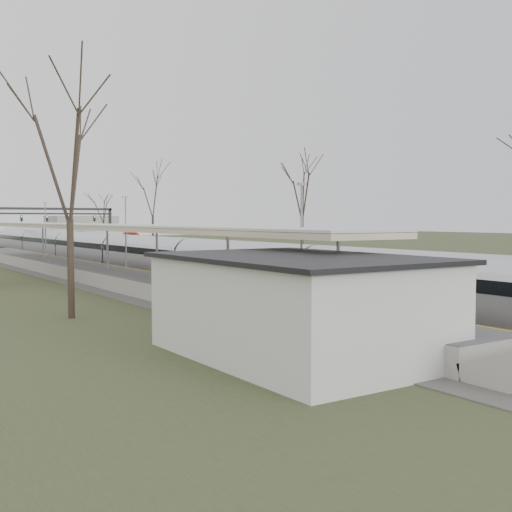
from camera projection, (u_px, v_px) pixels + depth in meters
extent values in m
cube|color=#474442|center=(119.00, 261.00, 66.55)|extent=(24.00, 160.00, 0.10)
cube|color=#4C3828|center=(61.00, 263.00, 63.24)|extent=(2.60, 160.00, 0.06)
cube|color=gray|center=(53.00, 263.00, 62.84)|extent=(0.07, 160.00, 0.12)
cube|color=gray|center=(68.00, 262.00, 63.63)|extent=(0.07, 160.00, 0.12)
cube|color=#4C3828|center=(95.00, 262.00, 65.17)|extent=(2.60, 160.00, 0.06)
cube|color=gray|center=(88.00, 261.00, 64.77)|extent=(0.07, 160.00, 0.12)
cube|color=gray|center=(102.00, 261.00, 65.56)|extent=(0.07, 160.00, 0.12)
cube|color=#4C3828|center=(128.00, 261.00, 67.10)|extent=(2.60, 160.00, 0.06)
cube|color=gray|center=(121.00, 260.00, 66.70)|extent=(0.07, 160.00, 0.12)
cube|color=gray|center=(134.00, 260.00, 67.50)|extent=(0.07, 160.00, 0.12)
cube|color=#4C3828|center=(158.00, 259.00, 69.04)|extent=(2.60, 160.00, 0.06)
cube|color=gray|center=(152.00, 259.00, 68.64)|extent=(0.07, 160.00, 0.12)
cube|color=gray|center=(164.00, 259.00, 69.43)|extent=(0.07, 160.00, 0.12)
cube|color=#4C3828|center=(187.00, 258.00, 70.97)|extent=(2.60, 160.00, 0.06)
cube|color=gray|center=(181.00, 258.00, 70.57)|extent=(0.07, 160.00, 0.12)
cube|color=gray|center=(193.00, 258.00, 71.36)|extent=(0.07, 160.00, 0.12)
cube|color=#9E9B93|center=(91.00, 273.00, 46.98)|extent=(3.50, 69.00, 1.00)
cylinder|color=slate|center=(338.00, 272.00, 23.99)|extent=(0.14, 0.14, 3.00)
cylinder|color=slate|center=(228.00, 260.00, 30.65)|extent=(0.14, 0.14, 3.00)
cylinder|color=slate|center=(157.00, 253.00, 37.30)|extent=(0.14, 0.14, 3.00)
cylinder|color=slate|center=(107.00, 248.00, 43.95)|extent=(0.14, 0.14, 3.00)
cylinder|color=slate|center=(71.00, 244.00, 50.60)|extent=(0.14, 0.14, 3.00)
cylinder|color=slate|center=(43.00, 241.00, 57.25)|extent=(0.14, 0.14, 3.00)
cube|color=silver|center=(112.00, 225.00, 43.03)|extent=(4.10, 50.00, 0.12)
cube|color=beige|center=(112.00, 228.00, 43.04)|extent=(4.10, 50.00, 0.25)
cube|color=silver|center=(297.00, 309.00, 20.48)|extent=(6.00, 9.00, 3.20)
cube|color=black|center=(110.00, 228.00, 97.13)|extent=(0.35, 0.35, 6.00)
cube|color=black|center=(41.00, 209.00, 91.29)|extent=(21.00, 0.35, 0.35)
cube|color=black|center=(41.00, 214.00, 91.33)|extent=(21.00, 0.25, 0.25)
cube|color=black|center=(22.00, 219.00, 89.69)|extent=(0.32, 0.22, 0.85)
sphere|color=#0CFF19|center=(22.00, 217.00, 89.56)|extent=(0.16, 0.16, 0.16)
cube|color=black|center=(47.00, 219.00, 91.62)|extent=(0.32, 0.22, 0.85)
sphere|color=#0CFF19|center=(47.00, 217.00, 91.49)|extent=(0.16, 0.16, 0.16)
cube|color=black|center=(71.00, 219.00, 93.56)|extent=(0.32, 0.22, 0.85)
sphere|color=#0CFF19|center=(71.00, 217.00, 93.43)|extent=(0.16, 0.16, 0.16)
cube|color=black|center=(94.00, 219.00, 95.49)|extent=(0.32, 0.22, 0.85)
sphere|color=#0CFF19|center=(95.00, 217.00, 95.36)|extent=(0.16, 0.16, 0.16)
cylinder|color=#2D231C|center=(71.00, 269.00, 28.48)|extent=(0.30, 0.30, 4.50)
cylinder|color=#2D231C|center=(302.00, 241.00, 63.35)|extent=(0.30, 0.30, 4.50)
cube|color=#ADB0B7|center=(115.00, 255.00, 60.49)|extent=(2.55, 90.00, 1.60)
cylinder|color=#ADB0B7|center=(115.00, 248.00, 60.45)|extent=(2.60, 89.70, 2.60)
cube|color=black|center=(115.00, 247.00, 60.44)|extent=(2.62, 89.40, 0.55)
cube|color=black|center=(115.00, 264.00, 60.54)|extent=(1.80, 89.00, 0.35)
cube|color=#ADB0B7|center=(56.00, 240.00, 100.08)|extent=(2.55, 60.00, 1.60)
cylinder|color=#ADB0B7|center=(56.00, 236.00, 100.04)|extent=(2.60, 59.70, 2.60)
cube|color=black|center=(56.00, 235.00, 100.04)|extent=(2.62, 59.40, 0.55)
cube|color=#B7140A|center=(131.00, 248.00, 75.23)|extent=(2.55, 0.50, 1.50)
cylinder|color=#B7140A|center=(131.00, 242.00, 75.23)|extent=(2.60, 0.60, 2.60)
cube|color=black|center=(132.00, 239.00, 74.98)|extent=(1.70, 0.12, 0.70)
sphere|color=white|center=(125.00, 249.00, 74.59)|extent=(0.22, 0.22, 0.22)
sphere|color=white|center=(138.00, 249.00, 75.53)|extent=(0.22, 0.22, 0.22)
cube|color=black|center=(56.00, 246.00, 100.14)|extent=(1.80, 59.00, 0.35)
imported|color=#2E274D|center=(365.00, 294.00, 22.71)|extent=(0.60, 0.71, 1.66)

